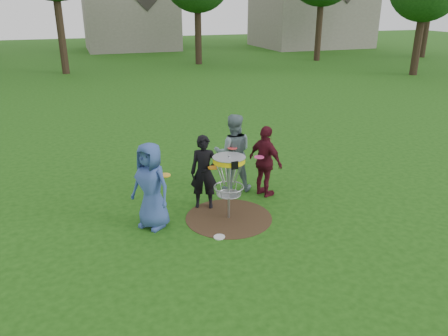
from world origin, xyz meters
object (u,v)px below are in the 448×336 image
object	(u,v)px
player_black	(204,172)
player_maroon	(265,162)
player_grey	(233,153)
disc_golf_basket	(229,172)
player_blue	(151,186)

from	to	relation	value
player_black	player_maroon	size ratio (longest dim) A/B	0.98
player_black	player_grey	xyz separation A→B (m)	(0.91, 0.70, 0.11)
player_grey	player_maroon	bearing A→B (deg)	152.51
player_grey	disc_golf_basket	bearing A→B (deg)	83.74
player_grey	disc_golf_basket	size ratio (longest dim) A/B	1.33
disc_golf_basket	player_maroon	bearing A→B (deg)	34.69
player_blue	disc_golf_basket	xyz separation A→B (m)	(1.54, -0.17, 0.15)
player_grey	player_maroon	distance (m)	0.81
player_blue	player_black	bearing A→B (deg)	71.47
player_black	disc_golf_basket	distance (m)	0.77
player_maroon	disc_golf_basket	bearing A→B (deg)	103.29
player_grey	player_black	bearing A→B (deg)	54.70
player_grey	disc_golf_basket	distance (m)	1.50
player_grey	disc_golf_basket	xyz separation A→B (m)	(-0.60, -1.38, 0.10)
player_blue	disc_golf_basket	world-z (taller)	player_blue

